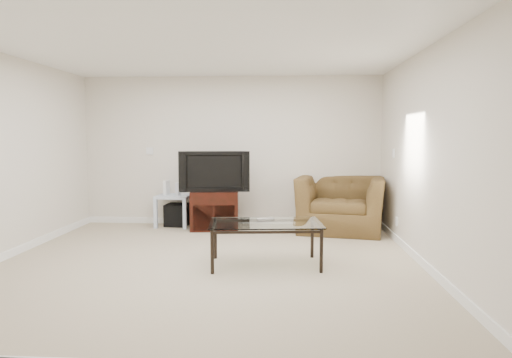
# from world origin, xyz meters

# --- Properties ---
(floor) EXTENTS (5.00, 5.00, 0.00)m
(floor) POSITION_xyz_m (0.00, 0.00, 0.00)
(floor) COLOR tan
(floor) RESTS_ON ground
(ceiling) EXTENTS (5.00, 5.00, 0.00)m
(ceiling) POSITION_xyz_m (0.00, 0.00, 2.50)
(ceiling) COLOR white
(ceiling) RESTS_ON ground
(wall_back) EXTENTS (5.00, 0.02, 2.50)m
(wall_back) POSITION_xyz_m (0.00, 2.50, 1.25)
(wall_back) COLOR silver
(wall_back) RESTS_ON ground
(wall_right) EXTENTS (0.02, 5.00, 2.50)m
(wall_right) POSITION_xyz_m (2.50, 0.00, 1.25)
(wall_right) COLOR silver
(wall_right) RESTS_ON ground
(plate_back) EXTENTS (0.12, 0.02, 0.12)m
(plate_back) POSITION_xyz_m (-1.40, 2.49, 1.25)
(plate_back) COLOR white
(plate_back) RESTS_ON wall_back
(plate_right_switch) EXTENTS (0.02, 0.09, 0.13)m
(plate_right_switch) POSITION_xyz_m (2.49, 1.60, 1.25)
(plate_right_switch) COLOR white
(plate_right_switch) RESTS_ON wall_right
(plate_right_outlet) EXTENTS (0.02, 0.08, 0.12)m
(plate_right_outlet) POSITION_xyz_m (2.49, 1.30, 0.30)
(plate_right_outlet) COLOR white
(plate_right_outlet) RESTS_ON wall_right
(tv_stand) EXTENTS (0.79, 0.59, 0.63)m
(tv_stand) POSITION_xyz_m (-0.22, 2.05, 0.31)
(tv_stand) COLOR black
(tv_stand) RESTS_ON floor
(dvd_player) EXTENTS (0.42, 0.31, 0.06)m
(dvd_player) POSITION_xyz_m (-0.22, 2.01, 0.52)
(dvd_player) COLOR black
(dvd_player) RESTS_ON tv_stand
(television) EXTENTS (1.05, 0.34, 0.64)m
(television) POSITION_xyz_m (-0.22, 2.02, 0.95)
(television) COLOR black
(television) RESTS_ON tv_stand
(side_table) EXTENTS (0.59, 0.59, 0.53)m
(side_table) POSITION_xyz_m (-0.93, 2.28, 0.26)
(side_table) COLOR silver
(side_table) RESTS_ON floor
(subwoofer) EXTENTS (0.39, 0.39, 0.36)m
(subwoofer) POSITION_xyz_m (-0.89, 2.30, 0.19)
(subwoofer) COLOR black
(subwoofer) RESTS_ON floor
(game_console) EXTENTS (0.08, 0.18, 0.24)m
(game_console) POSITION_xyz_m (-1.06, 2.27, 0.65)
(game_console) COLOR white
(game_console) RESTS_ON side_table
(game_case) EXTENTS (0.06, 0.15, 0.21)m
(game_case) POSITION_xyz_m (-0.87, 2.25, 0.63)
(game_case) COLOR silver
(game_case) RESTS_ON side_table
(recliner) EXTENTS (1.46, 1.10, 1.16)m
(recliner) POSITION_xyz_m (1.79, 2.05, 0.58)
(recliner) COLOR #4B341D
(recliner) RESTS_ON floor
(coffee_table) EXTENTS (1.35, 0.85, 0.50)m
(coffee_table) POSITION_xyz_m (0.68, 0.03, 0.25)
(coffee_table) COLOR black
(coffee_table) RESTS_ON floor
(remote) EXTENTS (0.21, 0.13, 0.02)m
(remote) POSITION_xyz_m (0.68, 0.17, 0.52)
(remote) COLOR #B2B2B7
(remote) RESTS_ON coffee_table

